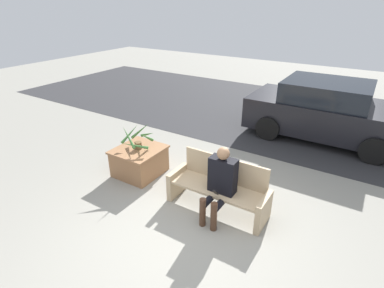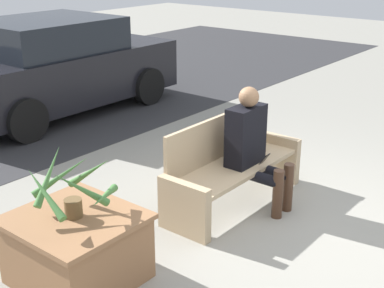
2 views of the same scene
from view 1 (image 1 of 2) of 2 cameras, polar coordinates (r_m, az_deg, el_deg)
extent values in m
plane|color=gray|center=(4.70, -1.38, -17.90)|extent=(30.00, 30.00, 0.00)
cube|color=#2D2D30|center=(9.76, 19.10, 4.91)|extent=(20.00, 6.00, 0.01)
cube|color=tan|center=(5.49, -2.79, -7.17)|extent=(0.09, 0.56, 0.52)
cube|color=tan|center=(4.91, 13.45, -12.49)|extent=(0.09, 0.56, 0.52)
cube|color=tan|center=(5.07, 4.87, -8.49)|extent=(1.54, 0.52, 0.04)
cube|color=tan|center=(5.13, 6.32, -4.79)|extent=(1.54, 0.04, 0.46)
cube|color=black|center=(4.82, 5.88, -5.93)|extent=(0.44, 0.22, 0.60)
sphere|color=#8C6647|center=(4.61, 5.99, -1.80)|extent=(0.20, 0.20, 0.20)
cylinder|color=black|center=(4.89, 3.42, -10.37)|extent=(0.11, 0.45, 0.11)
cylinder|color=black|center=(4.82, 5.51, -11.08)|extent=(0.11, 0.45, 0.11)
cylinder|color=#472D1E|center=(4.80, 2.03, -12.86)|extent=(0.10, 0.10, 0.50)
cylinder|color=#472D1E|center=(4.73, 4.16, -13.63)|extent=(0.10, 0.10, 0.50)
cube|color=black|center=(4.76, 4.51, -9.18)|extent=(0.07, 0.09, 0.12)
cube|color=#936642|center=(6.20, -9.95, -3.21)|extent=(0.83, 0.88, 0.56)
cube|color=#936642|center=(6.08, -10.14, -1.06)|extent=(0.88, 0.93, 0.04)
cylinder|color=brown|center=(6.04, -10.20, -0.27)|extent=(0.14, 0.14, 0.15)
cone|color=#427538|center=(5.84, -8.68, 1.31)|extent=(0.13, 0.45, 0.35)
cone|color=#427538|center=(6.07, -8.47, 1.85)|extent=(0.48, 0.21, 0.27)
cone|color=#427538|center=(6.10, -9.80, 2.54)|extent=(0.41, 0.21, 0.39)
cone|color=#427538|center=(6.11, -11.74, 1.96)|extent=(0.11, 0.48, 0.30)
cone|color=#427538|center=(5.86, -12.00, 1.26)|extent=(0.43, 0.19, 0.37)
cone|color=#427538|center=(5.77, -10.78, -0.31)|extent=(0.47, 0.31, 0.15)
cube|color=black|center=(8.36, 24.19, 4.90)|extent=(3.83, 1.80, 0.78)
cube|color=black|center=(8.20, 24.33, 9.17)|extent=(1.99, 1.66, 0.49)
cylinder|color=black|center=(7.58, 31.36, -1.09)|extent=(0.61, 0.18, 0.61)
cylinder|color=black|center=(9.26, 31.99, 3.20)|extent=(0.61, 0.18, 0.61)
cylinder|color=black|center=(7.86, 14.25, 2.94)|extent=(0.61, 0.18, 0.61)
cylinder|color=black|center=(9.49, 17.83, 6.45)|extent=(0.61, 0.18, 0.61)
camera|label=2|loc=(6.13, -49.13, 10.17)|focal=50.00mm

